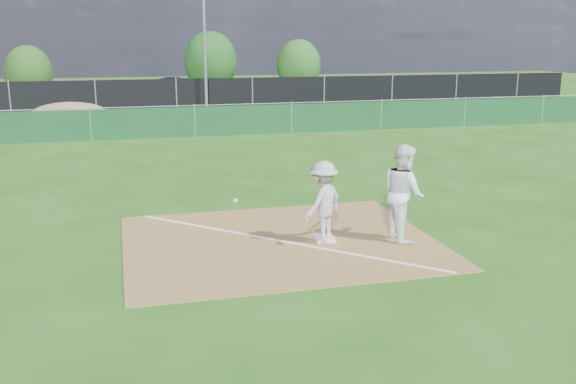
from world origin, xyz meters
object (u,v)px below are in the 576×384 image
Objects in this scene: first_base at (324,239)px; tree_mid at (211,62)px; runner at (404,192)px; car_right at (282,92)px; light_pole at (204,35)px; tree_right at (299,65)px; car_mid at (184,91)px; play_at_first at (323,202)px; car_left at (78,96)px; tree_left at (28,72)px.

tree_mid is (2.50, 33.11, 2.15)m from first_base.
first_base is at bearing 79.22° from runner.
tree_mid is at bearing 40.13° from car_right.
light_pole is 2.14× the size of tree_right.
car_mid is 1.28× the size of tree_right.
first_base is at bearing 45.47° from play_at_first.
light_pole reaches higher than tree_right.
car_mid is 6.94m from tree_mid.
tree_left is (-3.13, 5.51, 1.03)m from car_left.
play_at_first is 0.54× the size of tree_mid.
car_mid is at bearing 98.59° from car_right.
play_at_first is 33.30m from tree_mid.
car_right is at bearing -112.90° from tree_right.
tree_left is at bearing 16.89° from runner.
tree_mid is at bearing 80.64° from light_pole.
first_base is at bearing -91.70° from light_pole.
car_left is (-6.55, 4.04, -3.28)m from light_pole.
car_right is (5.11, 4.25, -3.35)m from light_pole.
car_left is 6.42m from tree_left.
runner is 27.22m from car_left.
car_mid is at bearing -27.22° from tree_left.
car_right is at bearing -96.40° from car_left.
light_pole is 1.67× the size of car_mid.
tree_right is (17.91, 2.09, 0.17)m from tree_left.
car_mid is 1.08× the size of car_right.
car_mid is at bearing 90.01° from first_base.
tree_mid reaches higher than first_base.
runner is 33.40m from tree_mid.
tree_mid reaches higher than tree_left.
car_mid is at bearing 1.71° from runner.
car_mid reaches higher than first_base.
light_pole reaches higher than car_left.
play_at_first is 0.53× the size of car_right.
car_left is 1.12× the size of tree_right.
tree_left reaches higher than play_at_first.
tree_right reaches higher than car_left.
tree_left is at bearing 135.40° from light_pole.
car_left is 16.66m from tree_right.
tree_mid is (2.50, 6.31, 1.41)m from car_mid.
car_mid is 10.19m from tree_left.
tree_right is (6.38, 0.41, -0.29)m from tree_mid.
runner reaches higher than play_at_first.
light_pole is at bearing -99.36° from tree_mid.
first_base is at bearing -104.83° from tree_right.
play_at_first is 26.63m from car_left.
runner is (0.89, -22.14, -3.04)m from light_pole.
tree_mid is 1.15× the size of tree_right.
tree_right is (8.88, 33.53, 1.86)m from first_base.
play_at_first is at bearing -94.40° from tree_mid.
play_at_first is at bearing -134.53° from first_base.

